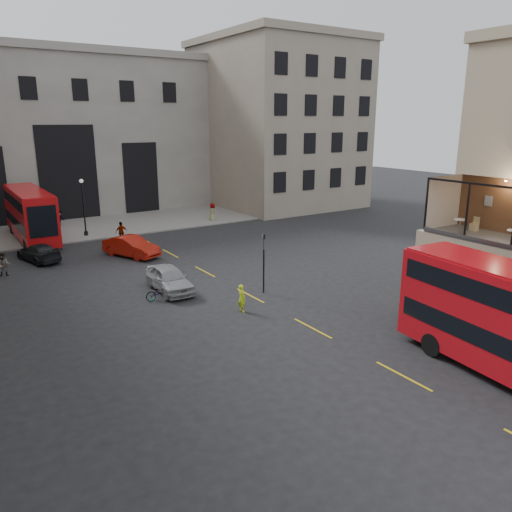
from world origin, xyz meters
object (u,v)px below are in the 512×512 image
bus_far (30,212)px  cafe_table_far (460,224)px  pedestrian_c (121,232)px  bicycle (160,292)px  car_a (169,279)px  street_lamp_b (84,211)px  cyclist (242,298)px  car_b (131,247)px  car_c (39,253)px  traffic_light_near (264,256)px  cafe_chair_d (474,226)px  pedestrian_b (60,219)px  pedestrian_d (212,212)px  pedestrian_a (4,265)px

bus_far → cafe_table_far: bearing=-63.0°
pedestrian_c → bicycle: bearing=76.2°
car_a → cafe_table_far: 17.37m
street_lamp_b → car_a: bearing=-89.3°
car_a → cyclist: bearing=-67.7°
car_a → car_b: car_b is taller
car_b → bicycle: bearing=-125.2°
pedestrian_c → car_c: bearing=15.8°
car_b → traffic_light_near: bearing=-97.6°
traffic_light_near → cafe_table_far: (6.72, -8.70, 2.71)m
car_b → cyclist: 14.86m
bus_far → bicycle: 20.88m
car_b → car_c: 6.91m
bicycle → cyclist: cyclist is taller
cyclist → pedestrian_c: pedestrian_c is taller
traffic_light_near → cafe_chair_d: cafe_chair_d is taller
car_c → cyclist: (7.50, -17.43, 0.13)m
traffic_light_near → cafe_chair_d: size_ratio=5.03×
car_b → pedestrian_b: pedestrian_b is taller
bus_far → cafe_chair_d: size_ratio=15.24×
pedestrian_c → cafe_table_far: cafe_table_far is taller
pedestrian_b → pedestrian_d: (14.33, -5.81, 0.11)m
car_c → pedestrian_c: size_ratio=2.51×
cafe_table_far → cafe_chair_d: 1.47m
bus_far → cyclist: size_ratio=7.24×
pedestrian_b → cafe_table_far: bearing=-103.7°
car_b → cafe_table_far: cafe_table_far is taller
cafe_table_far → cyclist: bearing=144.5°
car_a → car_c: size_ratio=1.03×
pedestrian_c → cafe_table_far: size_ratio=2.24×
car_c → pedestrian_d: bearing=-175.5°
car_c → pedestrian_a: 3.93m
traffic_light_near → pedestrian_a: size_ratio=2.32×
pedestrian_b → cafe_chair_d: 39.23m
bicycle → cafe_table_far: bearing=-132.2°
traffic_light_near → bicycle: traffic_light_near is taller
bicycle → pedestrian_a: pedestrian_a is taller
traffic_light_near → street_lamp_b: size_ratio=0.71×
bus_far → car_a: (4.66, -19.37, -1.77)m
cyclist → pedestrian_d: pedestrian_d is taller
traffic_light_near → car_a: (-4.77, 3.58, -1.62)m
car_c → pedestrian_a: size_ratio=2.80×
street_lamp_b → car_a: (0.23, -18.42, -1.59)m
cyclist → pedestrian_a: 17.89m
car_b → bicycle: (-1.98, -10.44, -0.33)m
pedestrian_c → cafe_chair_d: 29.14m
cafe_chair_d → bus_far: bearing=119.1°
pedestrian_c → cyclist: bearing=87.3°
street_lamp_b → car_a: size_ratio=1.13×
traffic_light_near → bus_far: size_ratio=0.33×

